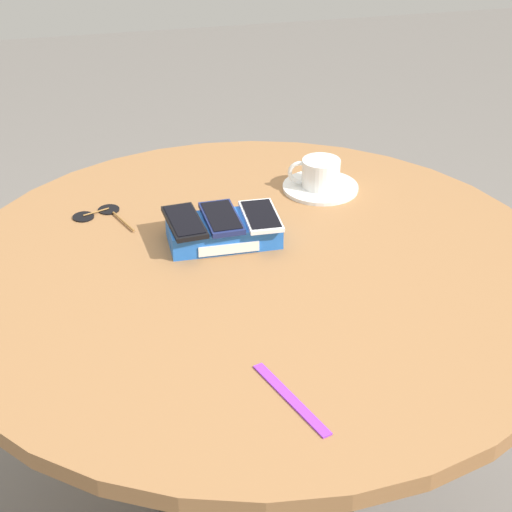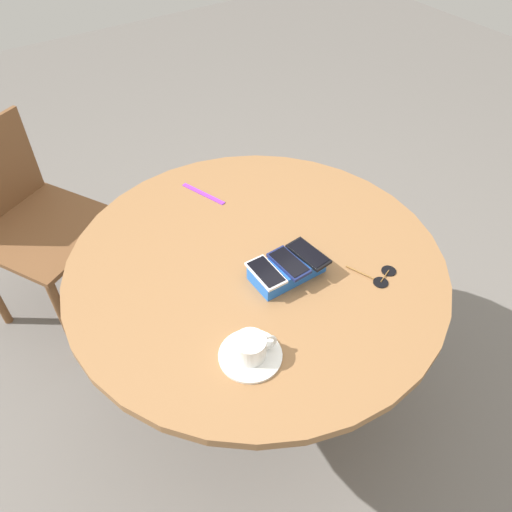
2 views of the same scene
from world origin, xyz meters
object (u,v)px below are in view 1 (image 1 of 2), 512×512
Objects in this scene: phone_white at (261,216)px; coffee_cup at (320,173)px; round_table at (256,312)px; phone_navy at (221,218)px; saucer at (320,187)px; lanyard_strap at (291,399)px; sunglasses at (99,214)px; phone_box at (224,231)px; phone_black at (184,222)px.

phone_white is 1.15× the size of coffee_cup.
round_table is 0.19m from phone_navy.
lanyard_strap is at bearing -109.79° from saucer.
phone_white is (0.03, 0.10, 0.15)m from round_table.
sunglasses is at bearing 151.19° from phone_white.
lanyard_strap is (-0.23, -0.65, -0.00)m from saucer.
phone_white is 0.34m from sunglasses.
coffee_cup is 0.87× the size of sunglasses.
phone_white reaches higher than sunglasses.
phone_box is at bearing -50.40° from phone_navy.
saucer is (0.24, 0.18, -0.02)m from phone_box.
phone_navy is at bearing 174.89° from phone_white.
phone_white reaches higher than saucer.
phone_navy reaches higher than phone_white.
phone_black reaches higher than phone_box.
sunglasses is (-0.30, 0.16, -0.05)m from phone_white.
round_table is 7.05× the size of saucer.
lanyard_strap is at bearing -88.80° from phone_box.
phone_black is 0.36m from coffee_cup.
coffee_cup is 0.69m from lanyard_strap.
phone_box is 1.14× the size of lanyard_strap.
coffee_cup is at bearing 46.83° from phone_white.
coffee_cup is at bearing 1.96° from sunglasses.
phone_black is 1.10× the size of sunglasses.
phone_white is 0.69× the size of lanyard_strap.
phone_navy is 0.82× the size of saucer.
coffee_cup is at bearing 70.43° from lanyard_strap.
saucer is at bearing 1.87° from sunglasses.
coffee_cup is at bearing 165.37° from saucer.
phone_white is at bearing -2.50° from phone_box.
coffee_cup is at bearing 54.05° from round_table.
phone_black is at bearing -151.50° from saucer.
phone_white is at bearing 72.13° from round_table.
lanyard_strap reaches higher than round_table.
saucer is at bearing 28.50° from phone_black.
phone_black reaches higher than round_table.
phone_navy is 0.30m from saucer.
lanyard_strap is at bearing -88.45° from phone_navy.
round_table is 0.16m from phone_box.
sunglasses reaches higher than round_table.
saucer is (0.20, 0.27, 0.11)m from round_table.
saucer is at bearing 35.92° from phone_box.
phone_black is at bearing 177.07° from phone_white.
saucer is 0.04m from coffee_cup.
phone_white is (0.07, -0.00, 0.03)m from phone_box.
phone_white is 0.78× the size of saucer.
round_table is at bearing -107.87° from phone_white.
sunglasses is (-0.15, 0.16, -0.05)m from phone_black.
lanyard_strap is (-0.03, -0.37, 0.10)m from round_table.
phone_box is 1.64× the size of sunglasses.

